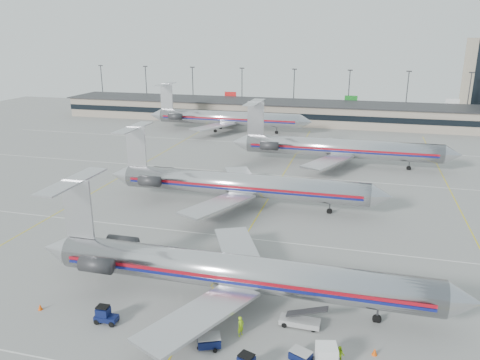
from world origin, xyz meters
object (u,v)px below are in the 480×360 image
(jet_foreground, at_px, (231,271))
(belt_loader, at_px, (301,320))
(jet_second_row, at_px, (237,184))
(uld_container, at_px, (326,357))

(jet_foreground, distance_m, belt_loader, 8.42)
(jet_second_row, bearing_deg, uld_container, -63.99)
(jet_second_row, distance_m, uld_container, 39.26)
(jet_second_row, xyz_separation_m, belt_loader, (14.39, -30.03, -2.85))
(uld_container, bearing_deg, jet_second_row, 102.34)
(jet_foreground, relative_size, belt_loader, 10.14)
(uld_container, bearing_deg, jet_foreground, 129.55)
(jet_second_row, xyz_separation_m, uld_container, (17.18, -35.22, -2.42))
(uld_container, distance_m, belt_loader, 5.90)
(jet_foreground, distance_m, jet_second_row, 28.35)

